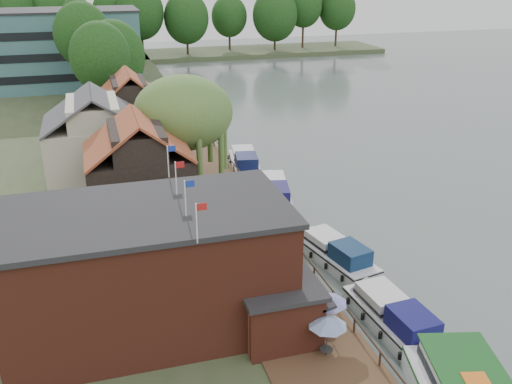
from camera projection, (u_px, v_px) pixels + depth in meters
ground at (393, 289)px, 38.13m from camera, size 260.00×260.00×0.00m
quay_deck at (239, 227)px, 44.52m from camera, size 6.00×50.00×0.10m
quay_rail at (270, 215)px, 45.50m from camera, size 0.20×49.00×1.00m
pub at (185, 264)px, 31.82m from camera, size 20.00×11.00×7.30m
hotel_block at (59, 49)px, 91.85m from camera, size 25.40×12.40×12.30m
cottage_a at (139, 168)px, 44.65m from camera, size 8.60×7.60×8.50m
cottage_b at (95, 137)px, 52.75m from camera, size 9.60×8.60×8.50m
cottage_c at (131, 111)px, 61.79m from camera, size 7.60×7.60×8.50m
willow at (184, 135)px, 49.91m from camera, size 8.60×8.60×10.43m
umbrella_0 at (327, 336)px, 29.57m from camera, size 2.07×2.07×2.38m
umbrella_1 at (326, 313)px, 31.55m from camera, size 2.28×2.28×2.38m
umbrella_2 at (280, 282)px, 34.59m from camera, size 2.05×2.05×2.38m
umbrella_3 at (271, 255)px, 37.72m from camera, size 2.24×2.24×2.38m
umbrella_4 at (266, 243)px, 39.37m from camera, size 2.29×2.29×2.38m
umbrella_5 at (256, 227)px, 41.69m from camera, size 2.33×2.33×2.38m
umbrella_6 at (255, 209)px, 44.69m from camera, size 2.26×2.26×2.38m
cruiser_0 at (395, 314)px, 33.47m from camera, size 3.65×9.45×2.22m
cruiser_1 at (336, 250)px, 40.92m from camera, size 4.71×9.37×2.14m
cruiser_2 at (273, 191)px, 50.88m from camera, size 5.49×10.65×2.48m
cruiser_3 at (245, 160)px, 59.00m from camera, size 4.66×9.98×2.32m
bank_tree_0 at (102, 75)px, 69.77m from camera, size 7.30×7.30×12.80m
bank_tree_1 at (114, 66)px, 76.81m from camera, size 8.51×8.51×12.31m
bank_tree_2 at (84, 53)px, 81.53m from camera, size 7.90×7.90×14.24m
bank_tree_3 at (95, 42)px, 100.30m from camera, size 7.97×7.97×12.09m
bank_tree_4 at (102, 39)px, 109.38m from camera, size 6.86×6.86×10.75m
bank_tree_5 at (79, 30)px, 114.50m from camera, size 6.22×6.22×12.82m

